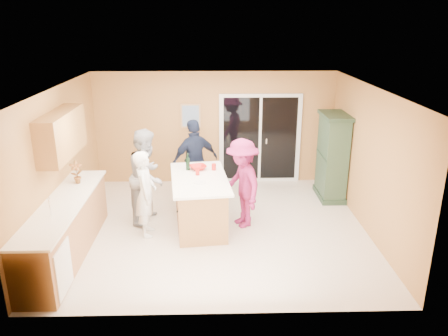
{
  "coord_description": "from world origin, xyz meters",
  "views": [
    {
      "loc": [
        -0.04,
        -7.34,
        3.71
      ],
      "look_at": [
        0.15,
        0.1,
        1.15
      ],
      "focal_mm": 35.0,
      "sensor_mm": 36.0,
      "label": 1
    }
  ],
  "objects_px": {
    "woman_white": "(146,194)",
    "woman_navy": "(195,161)",
    "woman_grey": "(147,176)",
    "green_hutch": "(332,158)",
    "kitchen_island": "(200,203)",
    "woman_magenta": "(242,183)"
  },
  "relations": [
    {
      "from": "green_hutch",
      "to": "woman_white",
      "type": "relative_size",
      "value": 1.18
    },
    {
      "from": "woman_white",
      "to": "green_hutch",
      "type": "bearing_deg",
      "value": -70.24
    },
    {
      "from": "kitchen_island",
      "to": "woman_navy",
      "type": "bearing_deg",
      "value": 89.39
    },
    {
      "from": "kitchen_island",
      "to": "green_hutch",
      "type": "distance_m",
      "value": 3.12
    },
    {
      "from": "woman_white",
      "to": "kitchen_island",
      "type": "bearing_deg",
      "value": -76.09
    },
    {
      "from": "kitchen_island",
      "to": "green_hutch",
      "type": "bearing_deg",
      "value": 19.13
    },
    {
      "from": "woman_navy",
      "to": "woman_magenta",
      "type": "bearing_deg",
      "value": 98.75
    },
    {
      "from": "green_hutch",
      "to": "woman_navy",
      "type": "bearing_deg",
      "value": -177.79
    },
    {
      "from": "woman_white",
      "to": "woman_navy",
      "type": "distance_m",
      "value": 1.73
    },
    {
      "from": "kitchen_island",
      "to": "woman_grey",
      "type": "distance_m",
      "value": 1.12
    },
    {
      "from": "woman_white",
      "to": "woman_navy",
      "type": "bearing_deg",
      "value": -32.07
    },
    {
      "from": "kitchen_island",
      "to": "woman_navy",
      "type": "distance_m",
      "value": 1.3
    },
    {
      "from": "kitchen_island",
      "to": "woman_white",
      "type": "height_order",
      "value": "woman_white"
    },
    {
      "from": "woman_navy",
      "to": "kitchen_island",
      "type": "bearing_deg",
      "value": 67.34
    },
    {
      "from": "woman_white",
      "to": "woman_grey",
      "type": "xyz_separation_m",
      "value": [
        -0.05,
        0.59,
        0.12
      ]
    },
    {
      "from": "woman_magenta",
      "to": "woman_navy",
      "type": "bearing_deg",
      "value": -164.06
    },
    {
      "from": "green_hutch",
      "to": "woman_white",
      "type": "xyz_separation_m",
      "value": [
        -3.73,
        -1.63,
        -0.12
      ]
    },
    {
      "from": "woman_white",
      "to": "woman_grey",
      "type": "distance_m",
      "value": 0.6
    },
    {
      "from": "kitchen_island",
      "to": "woman_white",
      "type": "xyz_separation_m",
      "value": [
        -0.94,
        -0.3,
        0.33
      ]
    },
    {
      "from": "green_hutch",
      "to": "woman_grey",
      "type": "bearing_deg",
      "value": -164.47
    },
    {
      "from": "green_hutch",
      "to": "woman_grey",
      "type": "distance_m",
      "value": 3.92
    },
    {
      "from": "kitchen_island",
      "to": "green_hutch",
      "type": "relative_size",
      "value": 1.05
    }
  ]
}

